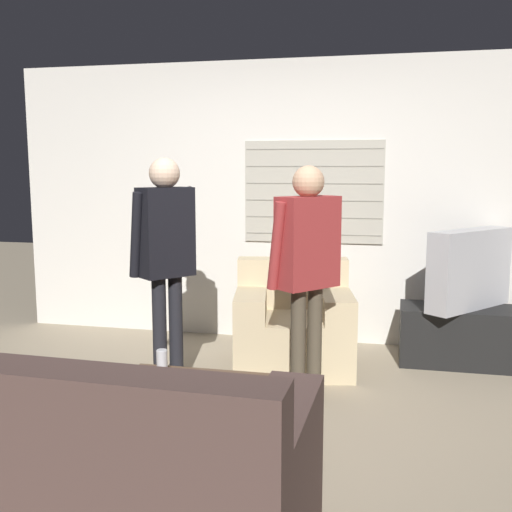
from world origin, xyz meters
TOP-DOWN VIEW (x-y plane):
  - ground_plane at (0.00, 0.00)m, footprint 16.00×16.00m
  - wall_back at (0.01, 2.03)m, footprint 5.20×0.08m
  - couch_blue at (-0.33, -1.33)m, footprint 1.98×1.00m
  - armchair_beige at (0.20, 1.24)m, footprint 1.04×0.95m
  - coffee_table at (-0.09, -0.32)m, footprint 0.94×0.54m
  - tv_stand at (1.57, 1.58)m, footprint 1.05×0.45m
  - tv at (1.57, 1.58)m, footprint 0.71×0.80m
  - person_left_standing at (-0.61, 0.54)m, footprint 0.54×0.77m
  - person_right_standing at (0.40, 0.49)m, footprint 0.48×0.76m
  - book_stack at (-0.15, -0.34)m, footprint 0.24×0.20m
  - soda_can at (-0.38, -0.14)m, footprint 0.07×0.07m
  - spare_remote at (-0.43, -0.27)m, footprint 0.09×0.14m

SIDE VIEW (x-z plane):
  - ground_plane at x=0.00m, z-range 0.00..0.00m
  - tv_stand at x=1.57m, z-range 0.00..0.47m
  - armchair_beige at x=0.20m, z-range -0.09..0.76m
  - couch_blue at x=-0.33m, z-range -0.12..0.80m
  - coffee_table at x=-0.09m, z-range 0.15..0.54m
  - spare_remote at x=-0.43m, z-range 0.39..0.41m
  - book_stack at x=-0.15m, z-range 0.39..0.44m
  - soda_can at x=-0.38m, z-range 0.38..0.51m
  - tv at x=1.57m, z-range 0.47..1.11m
  - person_right_standing at x=0.40m, z-range 0.21..1.82m
  - person_left_standing at x=-0.61m, z-range 0.22..1.88m
  - wall_back at x=0.01m, z-range 0.00..2.55m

